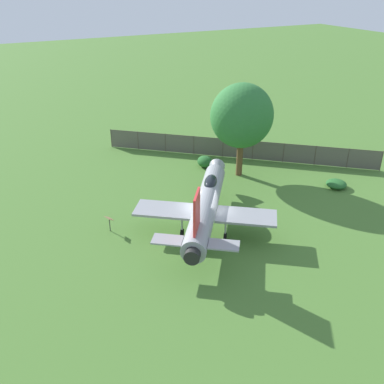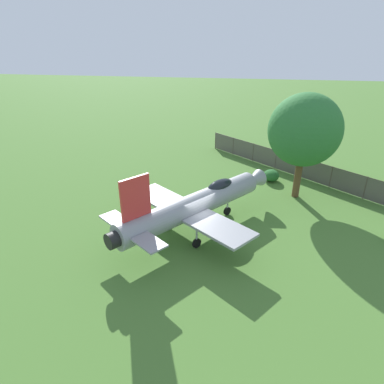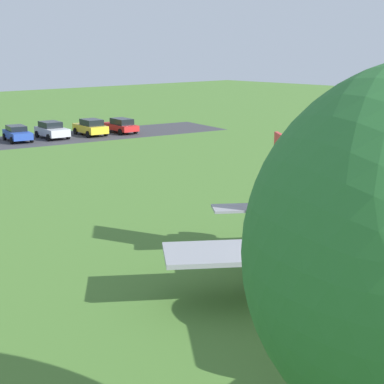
% 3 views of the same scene
% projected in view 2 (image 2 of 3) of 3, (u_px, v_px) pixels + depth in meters
% --- Properties ---
extents(ground_plane, '(200.00, 200.00, 0.00)m').
position_uv_depth(ground_plane, '(193.00, 231.00, 21.22)').
color(ground_plane, '#47722D').
extents(display_jet, '(11.67, 9.75, 5.01)m').
position_uv_depth(display_jet, '(197.00, 203.00, 20.62)').
color(display_jet, gray).
rests_on(display_jet, ground_plane).
extents(shade_tree, '(5.06, 5.37, 8.11)m').
position_uv_depth(shade_tree, '(305.00, 130.00, 23.83)').
color(shade_tree, brown).
rests_on(shade_tree, ground_plane).
extents(perimeter_fence, '(16.85, 19.84, 1.90)m').
position_uv_depth(perimeter_fence, '(316.00, 172.00, 28.28)').
color(perimeter_fence, '#4C4238').
rests_on(perimeter_fence, ground_plane).
extents(shrub_near_fence, '(1.59, 1.37, 1.02)m').
position_uv_depth(shrub_near_fence, '(271.00, 175.00, 28.77)').
color(shrub_near_fence, '#235B26').
rests_on(shrub_near_fence, ground_plane).
extents(info_plaque, '(0.69, 0.56, 1.14)m').
position_uv_depth(info_plaque, '(124.00, 194.00, 24.48)').
color(info_plaque, '#333333').
rests_on(info_plaque, ground_plane).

